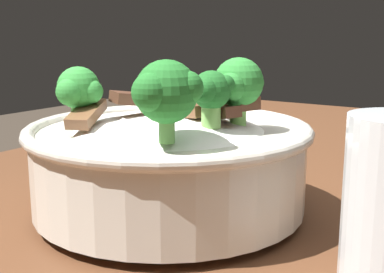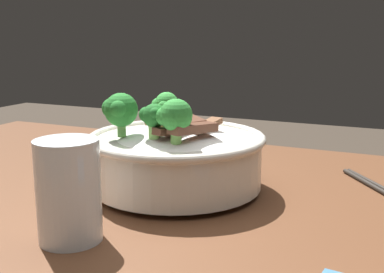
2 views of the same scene
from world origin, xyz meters
The scene contains 2 objects.
rice_bowl centered at (0.07, -0.07, 0.86)m, with size 0.26×0.26×0.15m.
drinking_glass centered at (0.10, 0.14, 0.85)m, with size 0.07×0.07×0.11m.
Camera 2 is at (-0.23, 0.54, 1.03)m, focal length 45.02 mm.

